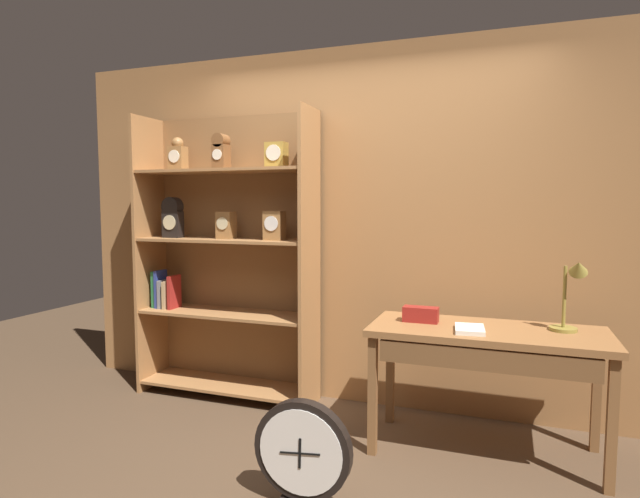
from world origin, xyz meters
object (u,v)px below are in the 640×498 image
(workbench, at_px, (486,345))
(open_repair_manual, at_px, (470,329))
(desk_lamp, at_px, (572,291))
(round_clock_large, at_px, (303,453))
(bookshelf, at_px, (226,255))
(toolbox_small, at_px, (421,314))

(workbench, distance_m, open_repair_manual, 0.16)
(workbench, relative_size, open_repair_manual, 6.09)
(desk_lamp, relative_size, open_repair_manual, 1.98)
(workbench, xyz_separation_m, desk_lamp, (0.44, 0.09, 0.32))
(workbench, bearing_deg, desk_lamp, 11.60)
(open_repair_manual, height_order, round_clock_large, open_repair_manual)
(desk_lamp, bearing_deg, workbench, -168.40)
(round_clock_large, bearing_deg, bookshelf, 132.59)
(toolbox_small, bearing_deg, desk_lamp, 1.82)
(toolbox_small, bearing_deg, round_clock_large, -114.27)
(bookshelf, bearing_deg, toolbox_small, -10.87)
(bookshelf, height_order, open_repair_manual, bookshelf)
(workbench, bearing_deg, round_clock_large, -133.31)
(toolbox_small, relative_size, round_clock_large, 0.40)
(workbench, bearing_deg, bookshelf, 169.43)
(workbench, relative_size, toolbox_small, 6.28)
(bookshelf, distance_m, workbench, 2.00)
(desk_lamp, bearing_deg, bookshelf, 173.55)
(bookshelf, height_order, round_clock_large, bookshelf)
(open_repair_manual, bearing_deg, toolbox_small, 148.47)
(workbench, distance_m, desk_lamp, 0.56)
(bookshelf, xyz_separation_m, desk_lamp, (2.37, -0.27, -0.10))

